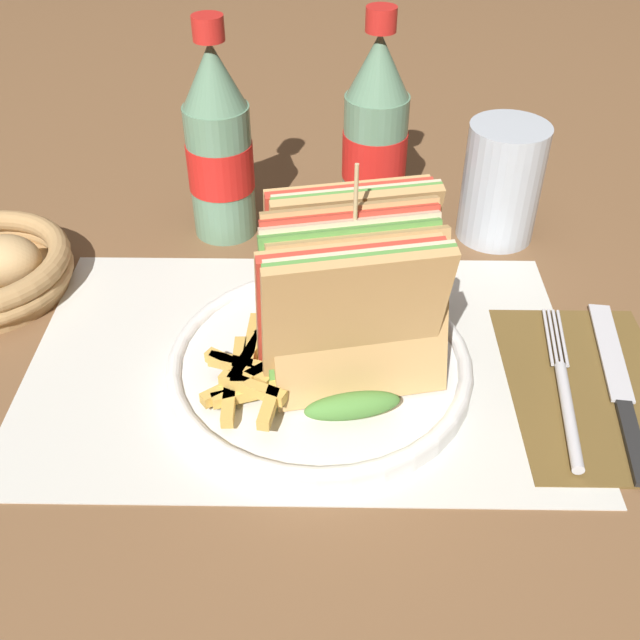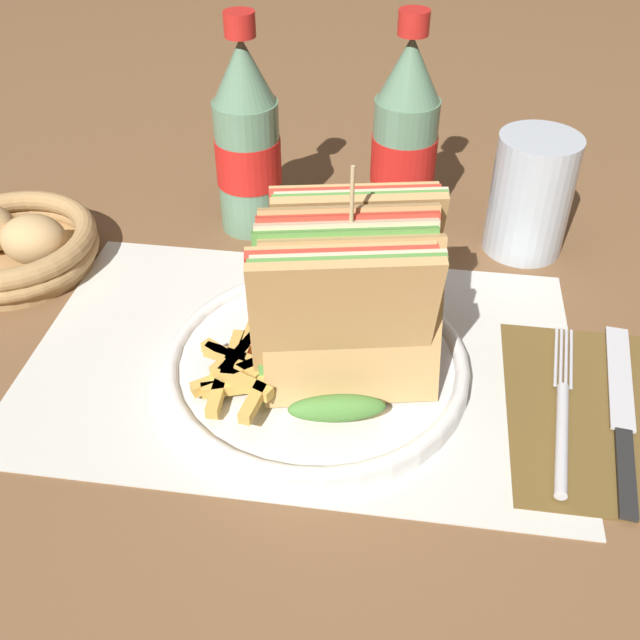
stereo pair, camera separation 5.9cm
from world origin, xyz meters
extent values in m
plane|color=brown|center=(0.00, 0.00, 0.00)|extent=(4.00, 4.00, 0.00)
cube|color=silver|center=(-0.04, 0.00, 0.00)|extent=(0.44, 0.29, 0.00)
cylinder|color=white|center=(-0.02, -0.02, 0.01)|extent=(0.24, 0.24, 0.01)
torus|color=white|center=(-0.02, -0.02, 0.01)|extent=(0.24, 0.24, 0.01)
cube|color=tan|center=(0.00, -0.06, 0.09)|extent=(0.13, 0.06, 0.13)
cube|color=#518E3D|center=(0.00, -0.05, 0.08)|extent=(0.13, 0.06, 0.13)
cube|color=beige|center=(0.00, -0.04, 0.08)|extent=(0.13, 0.06, 0.13)
cube|color=red|center=(-0.01, -0.03, 0.08)|extent=(0.13, 0.06, 0.13)
cube|color=tan|center=(-0.01, -0.03, 0.08)|extent=(0.13, 0.06, 0.13)
ellipsoid|color=#518E3D|center=(0.00, -0.08, 0.03)|extent=(0.07, 0.03, 0.02)
cube|color=tan|center=(0.01, -0.04, 0.08)|extent=(0.13, 0.06, 0.13)
cube|color=#518E3D|center=(0.00, -0.04, 0.08)|extent=(0.13, 0.06, 0.13)
cube|color=beige|center=(0.00, -0.03, 0.08)|extent=(0.13, 0.06, 0.13)
cube|color=red|center=(0.00, -0.02, 0.08)|extent=(0.13, 0.06, 0.13)
cube|color=tan|center=(0.00, -0.02, 0.09)|extent=(0.13, 0.06, 0.13)
ellipsoid|color=#518E3D|center=(0.00, -0.04, 0.03)|extent=(0.07, 0.03, 0.02)
cube|color=tan|center=(0.00, 0.03, 0.09)|extent=(0.13, 0.06, 0.13)
cube|color=#518E3D|center=(0.00, 0.03, 0.08)|extent=(0.13, 0.06, 0.13)
cube|color=beige|center=(0.00, 0.04, 0.08)|extent=(0.13, 0.06, 0.13)
cube|color=red|center=(-0.01, 0.05, 0.08)|extent=(0.13, 0.06, 0.13)
cube|color=tan|center=(-0.01, 0.06, 0.08)|extent=(0.13, 0.06, 0.13)
ellipsoid|color=#518E3D|center=(0.00, 0.00, 0.03)|extent=(0.07, 0.03, 0.02)
cylinder|color=tan|center=(0.00, -0.02, 0.10)|extent=(0.00, 0.00, 0.17)
cube|color=gold|center=(-0.05, -0.03, 0.02)|extent=(0.05, 0.01, 0.01)
cube|color=gold|center=(-0.09, -0.06, 0.02)|extent=(0.01, 0.07, 0.01)
cube|color=gold|center=(-0.09, -0.06, 0.02)|extent=(0.05, 0.04, 0.01)
cube|color=gold|center=(-0.07, -0.06, 0.02)|extent=(0.07, 0.03, 0.01)
cube|color=gold|center=(-0.07, -0.07, 0.03)|extent=(0.05, 0.03, 0.01)
cube|color=gold|center=(-0.08, -0.04, 0.03)|extent=(0.03, 0.06, 0.01)
cube|color=gold|center=(-0.09, -0.04, 0.03)|extent=(0.05, 0.02, 0.01)
cube|color=gold|center=(-0.08, -0.05, 0.03)|extent=(0.05, 0.04, 0.01)
cube|color=gold|center=(-0.05, -0.02, 0.03)|extent=(0.05, 0.04, 0.01)
cube|color=gold|center=(-0.05, -0.04, 0.03)|extent=(0.06, 0.05, 0.01)
cube|color=gold|center=(-0.04, -0.05, 0.03)|extent=(0.06, 0.01, 0.01)
cube|color=gold|center=(-0.09, -0.04, 0.03)|extent=(0.01, 0.05, 0.01)
cube|color=gold|center=(-0.08, -0.02, 0.03)|extent=(0.01, 0.06, 0.01)
cube|color=gold|center=(-0.06, -0.07, 0.03)|extent=(0.02, 0.07, 0.01)
cube|color=brown|center=(0.19, -0.03, 0.00)|extent=(0.13, 0.20, 0.00)
cylinder|color=silver|center=(0.16, -0.07, 0.01)|extent=(0.02, 0.11, 0.01)
cylinder|color=silver|center=(0.17, 0.02, 0.01)|extent=(0.01, 0.07, 0.00)
cylinder|color=silver|center=(0.17, 0.02, 0.01)|extent=(0.01, 0.07, 0.00)
cylinder|color=silver|center=(0.17, 0.02, 0.01)|extent=(0.01, 0.07, 0.00)
cylinder|color=silver|center=(0.18, 0.02, 0.01)|extent=(0.01, 0.07, 0.00)
cube|color=black|center=(0.20, -0.09, 0.01)|extent=(0.02, 0.08, 0.00)
cube|color=silver|center=(0.22, 0.01, 0.01)|extent=(0.03, 0.12, 0.00)
cylinder|color=slate|center=(-0.12, 0.20, 0.07)|extent=(0.06, 0.06, 0.13)
cylinder|color=red|center=(-0.12, 0.20, 0.07)|extent=(0.06, 0.06, 0.05)
cone|color=slate|center=(-0.12, 0.20, 0.16)|extent=(0.06, 0.06, 0.06)
cylinder|color=red|center=(-0.12, 0.20, 0.20)|extent=(0.03, 0.03, 0.02)
cylinder|color=slate|center=(0.03, 0.23, 0.07)|extent=(0.06, 0.06, 0.13)
cylinder|color=red|center=(0.03, 0.23, 0.07)|extent=(0.06, 0.06, 0.05)
cone|color=slate|center=(0.03, 0.23, 0.16)|extent=(0.06, 0.06, 0.06)
cylinder|color=red|center=(0.03, 0.23, 0.20)|extent=(0.03, 0.03, 0.02)
cylinder|color=silver|center=(0.15, 0.20, 0.06)|extent=(0.08, 0.08, 0.12)
cylinder|color=black|center=(0.15, 0.20, 0.04)|extent=(0.07, 0.07, 0.07)
ellipsoid|color=tan|center=(-0.31, 0.09, 0.03)|extent=(0.06, 0.05, 0.05)
camera|label=1|loc=(-0.02, -0.46, 0.41)|focal=42.00mm
camera|label=2|loc=(0.04, -0.45, 0.41)|focal=42.00mm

